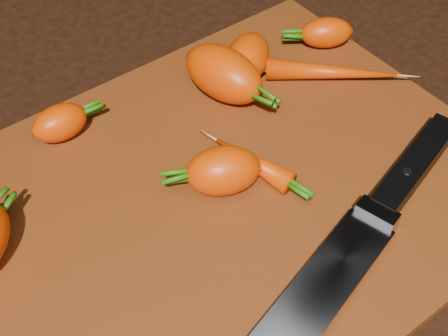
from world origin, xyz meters
TOP-DOWN VIEW (x-y plane):
  - ground at (0.00, 0.00)m, footprint 2.00×2.00m
  - cutting_board at (0.00, 0.00)m, footprint 0.50×0.40m
  - carrot_1 at (-0.01, 0.00)m, footprint 0.08×0.07m
  - carrot_2 at (0.07, 0.11)m, footprint 0.07×0.10m
  - carrot_3 at (0.11, 0.12)m, footprint 0.09×0.08m
  - carrot_4 at (-0.09, 0.15)m, footprint 0.06×0.04m
  - carrot_5 at (0.22, 0.10)m, footprint 0.07×0.06m
  - carrot_6 at (0.18, 0.05)m, footprint 0.12×0.11m
  - carrot_7 at (0.03, 0.01)m, footprint 0.04×0.09m
  - knife at (-0.02, -0.14)m, footprint 0.38×0.13m

SIDE VIEW (x-z plane):
  - ground at x=0.00m, z-range -0.01..0.00m
  - cutting_board at x=0.00m, z-range 0.00..0.01m
  - knife at x=-0.02m, z-range 0.01..0.03m
  - carrot_7 at x=0.03m, z-range 0.01..0.03m
  - carrot_6 at x=0.18m, z-range 0.01..0.04m
  - carrot_5 at x=0.22m, z-range 0.01..0.05m
  - carrot_4 at x=-0.09m, z-range 0.01..0.05m
  - carrot_3 at x=0.11m, z-range 0.01..0.06m
  - carrot_1 at x=-0.01m, z-range 0.01..0.06m
  - carrot_2 at x=0.07m, z-range 0.01..0.07m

